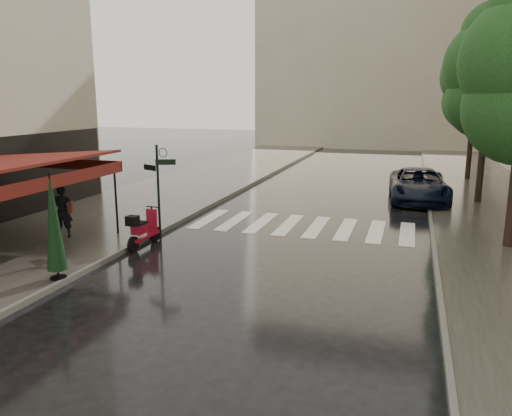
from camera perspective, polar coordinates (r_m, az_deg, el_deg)
The scene contains 14 objects.
ground at distance 13.87m, azimuth -12.33°, elevation -6.99°, with size 120.00×120.00×0.00m, color black.
sidewalk_near at distance 26.22m, azimuth -8.00°, elevation 2.44°, with size 6.00×60.00×0.12m, color #38332D.
sidewalk_far at distance 24.01m, azimuth 25.75°, elevation 0.40°, with size 5.50×60.00×0.12m, color #38332D.
curb_near at distance 25.07m, azimuth -1.68°, elevation 2.13°, with size 0.12×60.00×0.16m, color #595651.
curb_far at distance 23.75m, azimuth 19.07°, elevation 0.88°, with size 0.12×60.00×0.16m, color #595651.
crosswalk at distance 18.27m, azimuth 5.32°, elevation -2.03°, with size 7.85×3.20×0.01m.
signpost at distance 16.53m, azimuth -11.11°, elevation 2.74°, with size 1.17×0.29×3.10m.
backdrop_building at distance 49.75m, azimuth 13.84°, elevation 18.36°, with size 22.00×6.00×20.00m, color tan.
tree_mid at distance 23.51m, azimuth 25.18°, elevation 13.83°, with size 3.80×3.80×8.34m.
tree_far at distance 30.48m, azimuth 23.84°, elevation 13.10°, with size 3.80×3.80×8.16m.
pedestrian_with_umbrella at distance 17.12m, azimuth -21.41°, elevation 2.20°, with size 1.35×1.36×2.47m.
scooter at distance 15.88m, azimuth -12.80°, elevation -2.49°, with size 0.47×1.78×1.17m.
parked_car at distance 23.58m, azimuth 18.09°, elevation 2.50°, with size 2.44×5.30×1.47m, color black.
parasol_front at distance 13.17m, azimuth -22.15°, elevation -1.42°, with size 0.49×0.49×2.76m.
Camera 1 is at (6.63, -11.31, 4.54)m, focal length 35.00 mm.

